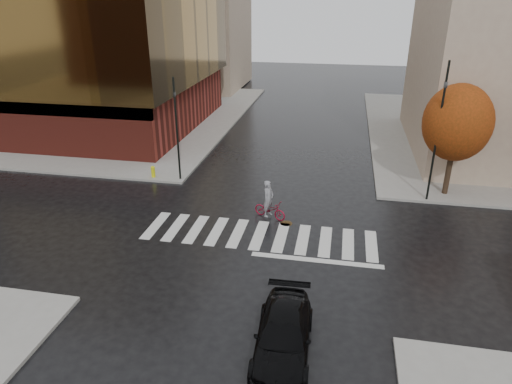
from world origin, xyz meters
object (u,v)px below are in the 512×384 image
sedan (283,335)px  traffic_light_ne (439,123)px  fire_hydrant (153,171)px  cyclist (269,205)px  traffic_light_nw (176,124)px

sedan → traffic_light_ne: (6.55, 13.51, 4.00)m
sedan → fire_hydrant: (-10.38, 13.71, -0.10)m
cyclist → traffic_light_nw: size_ratio=0.33×
fire_hydrant → cyclist: bearing=-25.8°
sedan → cyclist: bearing=100.0°
cyclist → fire_hydrant: 9.21m
sedan → traffic_light_ne: 15.54m
traffic_light_nw → fire_hydrant: traffic_light_nw is taller
sedan → traffic_light_nw: traffic_light_nw is taller
traffic_light_nw → traffic_light_ne: (15.12, -0.26, 0.93)m
sedan → fire_hydrant: bearing=125.0°
sedan → traffic_light_ne: size_ratio=0.59×
cyclist → traffic_light_ne: bearing=-43.6°
sedan → traffic_light_nw: bearing=119.8°
cyclist → traffic_light_ne: size_ratio=0.27×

